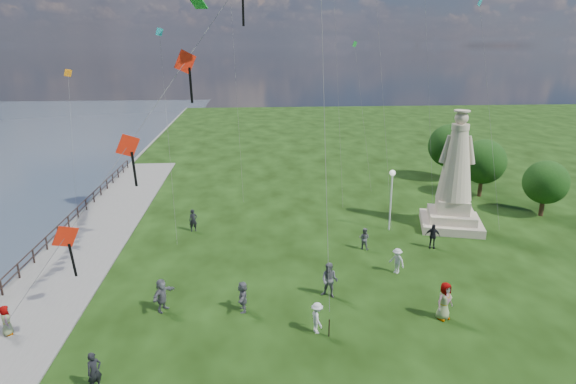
{
  "coord_description": "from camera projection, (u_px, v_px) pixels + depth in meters",
  "views": [
    {
      "loc": [
        -2.91,
        -16.08,
        12.86
      ],
      "look_at": [
        -1.0,
        8.0,
        5.5
      ],
      "focal_mm": 30.0,
      "sensor_mm": 36.0,
      "label": 1
    }
  ],
  "objects": [
    {
      "name": "waterfront",
      "position": [
        32.0,
        288.0,
        26.74
      ],
      "size": [
        200.0,
        200.0,
        1.51
      ],
      "color": "#323F4B",
      "rests_on": "ground"
    },
    {
      "name": "statue",
      "position": [
        455.0,
        185.0,
        34.7
      ],
      "size": [
        5.22,
        5.22,
        8.6
      ],
      "rotation": [
        0.0,
        0.0,
        -0.28
      ],
      "color": "beige",
      "rests_on": "ground"
    },
    {
      "name": "lamppost",
      "position": [
        392.0,
        187.0,
        34.16
      ],
      "size": [
        0.42,
        0.42,
        4.49
      ],
      "color": "silver",
      "rests_on": "ground"
    },
    {
      "name": "tree_row",
      "position": [
        479.0,
        158.0,
        43.24
      ],
      "size": [
        6.99,
        14.79,
        5.59
      ],
      "color": "#382314",
      "rests_on": "ground"
    },
    {
      "name": "person_0",
      "position": [
        94.0,
        372.0,
        18.54
      ],
      "size": [
        0.69,
        0.7,
        1.63
      ],
      "primitive_type": "imported",
      "rotation": [
        0.0,
        0.0,
        0.8
      ],
      "color": "black",
      "rests_on": "ground"
    },
    {
      "name": "person_1",
      "position": [
        330.0,
        280.0,
        25.45
      ],
      "size": [
        1.1,
        0.95,
        1.94
      ],
      "primitive_type": "imported",
      "rotation": [
        0.0,
        0.0,
        -0.48
      ],
      "color": "#595960",
      "rests_on": "ground"
    },
    {
      "name": "person_2",
      "position": [
        317.0,
        318.0,
        22.31
      ],
      "size": [
        0.71,
        1.07,
        1.53
      ],
      "primitive_type": "imported",
      "rotation": [
        0.0,
        0.0,
        1.79
      ],
      "color": "silver",
      "rests_on": "ground"
    },
    {
      "name": "person_4",
      "position": [
        444.0,
        301.0,
        23.38
      ],
      "size": [
        1.1,
        0.94,
        1.93
      ],
      "primitive_type": "imported",
      "rotation": [
        0.0,
        0.0,
        0.45
      ],
      "color": "#595960",
      "rests_on": "ground"
    },
    {
      "name": "person_5",
      "position": [
        162.0,
        295.0,
        24.15
      ],
      "size": [
        1.38,
        1.74,
        1.73
      ],
      "primitive_type": "imported",
      "rotation": [
        0.0,
        0.0,
        1.07
      ],
      "color": "#595960",
      "rests_on": "ground"
    },
    {
      "name": "person_6",
      "position": [
        193.0,
        220.0,
        34.6
      ],
      "size": [
        0.68,
        0.54,
        1.64
      ],
      "primitive_type": "imported",
      "rotation": [
        0.0,
        0.0,
        0.29
      ],
      "color": "black",
      "rests_on": "ground"
    },
    {
      "name": "person_7",
      "position": [
        364.0,
        239.0,
        31.56
      ],
      "size": [
        0.84,
        0.73,
        1.47
      ],
      "primitive_type": "imported",
      "rotation": [
        0.0,
        0.0,
        2.64
      ],
      "color": "#595960",
      "rests_on": "ground"
    },
    {
      "name": "person_8",
      "position": [
        397.0,
        261.0,
        28.19
      ],
      "size": [
        1.02,
        1.11,
        1.55
      ],
      "primitive_type": "imported",
      "rotation": [
        0.0,
        0.0,
        -0.93
      ],
      "color": "silver",
      "rests_on": "ground"
    },
    {
      "name": "person_9",
      "position": [
        433.0,
        236.0,
        31.73
      ],
      "size": [
        1.08,
        0.75,
        1.66
      ],
      "primitive_type": "imported",
      "rotation": [
        0.0,
        0.0,
        -0.29
      ],
      "color": "black",
      "rests_on": "ground"
    },
    {
      "name": "person_10",
      "position": [
        6.0,
        322.0,
        22.02
      ],
      "size": [
        0.71,
        0.83,
        1.45
      ],
      "primitive_type": "imported",
      "rotation": [
        0.0,
        0.0,
        2.04
      ],
      "color": "#595960",
      "rests_on": "ground"
    },
    {
      "name": "person_11",
      "position": [
        243.0,
        296.0,
        24.13
      ],
      "size": [
        0.68,
        1.51,
        1.61
      ],
      "primitive_type": "imported",
      "rotation": [
        0.0,
        0.0,
        4.74
      ],
      "color": "#595960",
      "rests_on": "ground"
    },
    {
      "name": "red_kite_train",
      "position": [
        180.0,
        74.0,
        19.81
      ],
      "size": [
        12.93,
        9.35,
        19.05
      ],
      "color": "black",
      "rests_on": "ground"
    },
    {
      "name": "small_kites",
      "position": [
        312.0,
        22.0,
        36.9
      ],
      "size": [
        30.79,
        16.32,
        25.9
      ],
      "color": "teal",
      "rests_on": "ground"
    }
  ]
}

